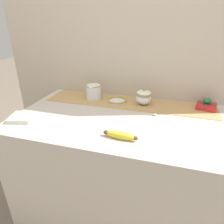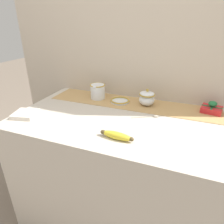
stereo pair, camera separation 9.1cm
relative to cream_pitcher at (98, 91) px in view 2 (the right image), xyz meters
name	(u,v)px [view 2 (the right image)]	position (x,y,z in m)	size (l,w,h in m)	color
ground_plane	(119,214)	(0.27, -0.24, -0.92)	(12.00, 12.00, 0.00)	#7A6B5B
countertop	(120,172)	(0.27, -0.24, -0.49)	(1.30, 0.76, 0.86)	beige
back_wall	(140,52)	(0.27, 0.16, 0.28)	(2.10, 0.04, 2.40)	beige
table_runner	(132,103)	(0.27, 0.00, -0.06)	(1.19, 0.25, 0.00)	tan
cream_pitcher	(98,91)	(0.00, 0.00, 0.00)	(0.11, 0.13, 0.11)	white
sugar_bowl	(147,98)	(0.37, 0.00, -0.01)	(0.11, 0.11, 0.12)	white
small_dish	(120,101)	(0.18, -0.02, -0.05)	(0.14, 0.14, 0.02)	white
banana	(117,136)	(0.33, -0.48, -0.04)	(0.18, 0.05, 0.04)	yellow
spoon	(154,116)	(0.45, -0.16, -0.06)	(0.16, 0.09, 0.01)	#A89E89
napkin_stack	(25,114)	(-0.29, -0.44, -0.05)	(0.13, 0.13, 0.03)	silver
gift_box	(212,109)	(0.79, 0.04, -0.03)	(0.14, 0.12, 0.08)	red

